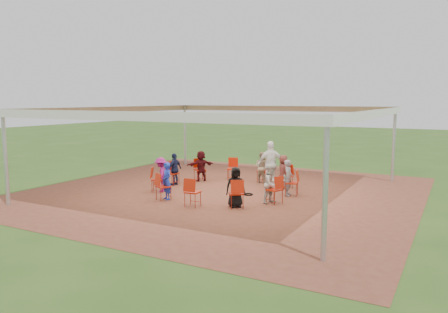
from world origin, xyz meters
The scene contains 26 objects.
ground centered at (0.00, 0.00, 0.00)m, with size 80.00×80.00×0.00m, color #2D4E18.
dirt_patch centered at (0.00, 0.00, 0.01)m, with size 13.00×13.00×0.00m, color brown.
tent centered at (0.00, 0.00, 2.37)m, with size 10.33×10.33×3.00m.
chair_0 centered at (2.34, 0.51, 0.45)m, with size 0.42×0.44×0.90m, color #B41D06, non-canonical shape.
chair_1 centered at (1.69, 1.70, 0.45)m, with size 0.42×0.44×0.90m, color #B41D06, non-canonical shape.
chair_2 centered at (0.51, 2.34, 0.45)m, with size 0.42×0.44×0.90m, color #B41D06, non-canonical shape.
chair_3 centered at (-0.84, 2.24, 0.45)m, with size 0.42×0.44×0.90m, color #B41D06, non-canonical shape.
chair_4 centered at (-1.92, 1.43, 0.45)m, with size 0.42×0.44×0.90m, color #B41D06, non-canonical shape.
chair_5 centered at (-2.39, 0.17, 0.45)m, with size 0.42×0.44×0.90m, color #B41D06, non-canonical shape.
chair_6 centered at (-2.10, -1.15, 0.45)m, with size 0.42×0.44×0.90m, color #B41D06, non-canonical shape.
chair_7 centered at (-1.15, -2.10, 0.45)m, with size 0.42×0.44×0.90m, color #B41D06, non-canonical shape.
chair_8 centered at (0.17, -2.39, 0.45)m, with size 0.42×0.44×0.90m, color #B41D06, non-canonical shape.
chair_9 centered at (1.44, -1.92, 0.45)m, with size 0.42×0.44×0.90m, color #B41D06, non-canonical shape.
chair_10 centered at (2.25, -0.84, 0.45)m, with size 0.42×0.44×0.90m, color #B41D06, non-canonical shape.
person_seated_0 centered at (2.22, 0.49, 0.62)m, with size 0.45×0.30×1.24m, color gray.
person_seated_1 centered at (1.61, 1.61, 0.62)m, with size 0.60×0.34×1.24m, color maroon.
person_seated_2 centered at (0.48, 2.22, 0.62)m, with size 0.60×0.35×1.24m, color #9C8463.
person_seated_3 centered at (-1.82, 1.36, 0.62)m, with size 1.15×0.43×1.24m, color #3F0B0F.
person_seated_4 centered at (-2.27, 0.16, 0.62)m, with size 0.73×0.37×1.24m, color #171E3F.
person_seated_5 centered at (-2.00, -1.09, 0.62)m, with size 0.80×0.40×1.24m, color #8A1465.
person_seated_6 centered at (-1.09, -2.00, 0.62)m, with size 0.45×0.30×1.24m, color #1D38B7.
person_seated_7 centered at (1.37, -1.82, 0.62)m, with size 0.60×0.34×1.24m, color black.
person_seated_8 centered at (2.13, -0.79, 0.62)m, with size 0.60×0.35×1.24m, color beige.
standing_person centered at (1.16, 1.50, 0.88)m, with size 1.02×0.52×1.75m, color white.
cable_coil centered at (0.98, -0.10, 0.02)m, with size 0.42×0.42×0.03m.
laptop centered at (2.06, 0.45, 0.59)m, with size 0.30×0.34×0.21m.
Camera 1 is at (7.31, -13.51, 3.29)m, focal length 35.00 mm.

